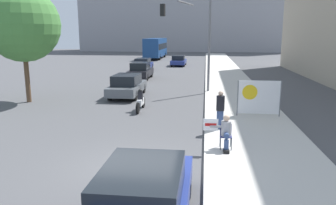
# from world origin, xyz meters

# --- Properties ---
(ground_plane) EXTENTS (160.00, 160.00, 0.00)m
(ground_plane) POSITION_xyz_m (0.00, 0.00, 0.00)
(ground_plane) COLOR #4F4F51
(sidewalk_curb) EXTENTS (3.96, 90.00, 0.16)m
(sidewalk_curb) POSITION_xyz_m (4.07, 15.00, 0.08)
(sidewalk_curb) COLOR beige
(sidewalk_curb) RESTS_ON ground_plane
(seated_protester) EXTENTS (0.99, 0.77, 1.19)m
(seated_protester) POSITION_xyz_m (2.80, 1.72, 0.79)
(seated_protester) COLOR #474C56
(seated_protester) RESTS_ON sidewalk_curb
(jogger_on_sidewalk) EXTENTS (0.34, 0.34, 1.60)m
(jogger_on_sidewalk) POSITION_xyz_m (2.73, 4.22, 0.97)
(jogger_on_sidewalk) COLOR #334775
(jogger_on_sidewalk) RESTS_ON sidewalk_curb
(protest_banner) EXTENTS (2.07, 0.06, 1.73)m
(protest_banner) POSITION_xyz_m (4.64, 6.64, 1.07)
(protest_banner) COLOR slate
(protest_banner) RESTS_ON sidewalk_curb
(traffic_light_pole) EXTENTS (3.55, 3.32, 6.27)m
(traffic_light_pole) POSITION_xyz_m (1.10, 13.87, 4.40)
(traffic_light_pole) COLOR slate
(traffic_light_pole) RESTS_ON sidewalk_curb
(parked_car_curbside) EXTENTS (1.90, 4.44, 1.39)m
(parked_car_curbside) POSITION_xyz_m (0.83, -2.99, 0.70)
(parked_car_curbside) COLOR navy
(parked_car_curbside) RESTS_ON ground_plane
(car_on_road_nearest) EXTENTS (1.81, 4.51, 1.47)m
(car_on_road_nearest) POSITION_xyz_m (-3.03, 11.69, 0.73)
(car_on_road_nearest) COLOR #565B60
(car_on_road_nearest) RESTS_ON ground_plane
(car_on_road_midblock) EXTENTS (1.76, 4.16, 1.52)m
(car_on_road_midblock) POSITION_xyz_m (-3.86, 20.46, 0.75)
(car_on_road_midblock) COLOR black
(car_on_road_midblock) RESTS_ON ground_plane
(car_on_road_distant) EXTENTS (1.72, 4.35, 1.37)m
(car_on_road_distant) POSITION_xyz_m (-5.04, 27.77, 0.69)
(car_on_road_distant) COLOR navy
(car_on_road_distant) RESTS_ON ground_plane
(car_on_road_far_lane) EXTENTS (1.81, 4.54, 1.35)m
(car_on_road_far_lane) POSITION_xyz_m (-1.43, 33.69, 0.69)
(car_on_road_far_lane) COLOR navy
(car_on_road_far_lane) RESTS_ON ground_plane
(city_bus_on_road) EXTENTS (2.49, 10.97, 3.37)m
(city_bus_on_road) POSITION_xyz_m (-6.34, 46.15, 1.93)
(city_bus_on_road) COLOR navy
(city_bus_on_road) RESTS_ON ground_plane
(motorcycle_on_road) EXTENTS (0.28, 2.13, 1.19)m
(motorcycle_on_road) POSITION_xyz_m (-1.35, 7.75, 0.52)
(motorcycle_on_road) COLOR white
(motorcycle_on_road) RESTS_ON ground_plane
(street_tree_near_curb) EXTENTS (4.32, 4.32, 6.75)m
(street_tree_near_curb) POSITION_xyz_m (-8.55, 9.24, 4.58)
(street_tree_near_curb) COLOR brown
(street_tree_near_curb) RESTS_ON ground_plane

